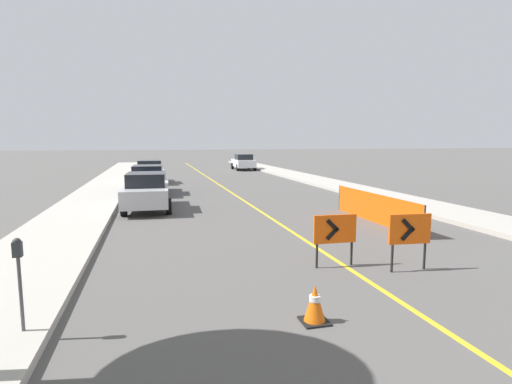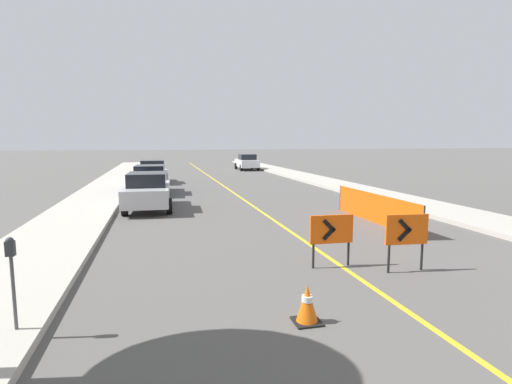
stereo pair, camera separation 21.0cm
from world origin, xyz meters
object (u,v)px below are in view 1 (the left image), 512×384
Objects in this scene: traffic_cone_farthest at (315,304)px; parked_car_curb_near at (147,191)px; parked_car_curb_mid at (148,179)px; arrow_barricade_primary at (335,231)px; parked_car_opposite_side at (243,162)px; parking_meter_near_curb at (19,266)px; arrow_barricade_secondary at (410,231)px; parked_car_curb_far at (149,172)px.

parked_car_curb_near is at bearing 103.17° from traffic_cone_farthest.
parked_car_curb_near is 5.32m from parked_car_curb_mid.
arrow_barricade_primary reaches higher than traffic_cone_farthest.
parked_car_opposite_side reaches higher than arrow_barricade_primary.
parked_car_curb_mid is at bearing 84.29° from parking_meter_near_curb.
parked_car_curb_near and parked_car_curb_mid have the same top height.
parking_meter_near_curb reaches higher than traffic_cone_farthest.
arrow_barricade_secondary is (1.48, -0.70, 0.06)m from arrow_barricade_primary.
parked_car_opposite_side is 34.89m from parking_meter_near_curb.
arrow_barricade_secondary is 11.38m from parked_car_curb_near.
parked_car_curb_near reaches higher than arrow_barricade_primary.
parked_car_opposite_side is (9.18, 16.68, 0.00)m from parked_car_curb_mid.
arrow_barricade_secondary is at bearing 10.44° from parking_meter_near_curb.
parked_car_curb_far is at bearing 92.87° from parked_car_curb_mid.
parked_car_curb_near is (-2.73, 11.67, 0.49)m from traffic_cone_farthest.
arrow_barricade_secondary is 16.18m from parked_car_curb_mid.
traffic_cone_farthest is 0.48× the size of arrow_barricade_secondary.
traffic_cone_farthest is 0.14× the size of parked_car_curb_mid.
parking_meter_near_curb reaches higher than arrow_barricade_secondary.
parked_car_curb_far is (-4.27, 20.38, -0.05)m from arrow_barricade_primary.
traffic_cone_farthest is 0.14× the size of parked_car_curb_far.
arrow_barricade_primary is at bearing 58.50° from traffic_cone_farthest.
traffic_cone_farthest is 17.21m from parked_car_curb_mid.
arrow_barricade_secondary is at bearing -94.21° from parked_car_opposite_side.
parked_car_opposite_side is at bearing 83.29° from arrow_barricade_primary.
parked_car_curb_near is at bearing -93.14° from parked_car_curb_far.
parked_car_curb_near and parked_car_opposite_side have the same top height.
parking_meter_near_curb is at bearing -164.36° from arrow_barricade_secondary.
parked_car_curb_near is at bearing -110.78° from parked_car_opposite_side.
traffic_cone_farthest is 0.14× the size of parked_car_curb_near.
parked_car_curb_near is at bearing 125.77° from arrow_barricade_secondary.
traffic_cone_farthest is 3.63m from arrow_barricade_secondary.
traffic_cone_farthest is at bearing -6.60° from parking_meter_near_curb.
traffic_cone_farthest is 0.51× the size of arrow_barricade_primary.
arrow_barricade_primary is 0.88× the size of parking_meter_near_curb.
arrow_barricade_primary is 0.28× the size of parked_car_curb_mid.
parked_car_curb_mid reaches higher than parking_meter_near_curb.
parked_car_curb_near is 11.28m from parked_car_curb_far.
parked_car_curb_mid is (-4.29, 14.42, -0.05)m from arrow_barricade_primary.
traffic_cone_farthest is 23.12m from parked_car_curb_far.
arrow_barricade_secondary is (3.06, 1.87, 0.60)m from traffic_cone_farthest.
parking_meter_near_curb is (-1.65, -16.48, 0.33)m from parked_car_curb_mid.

